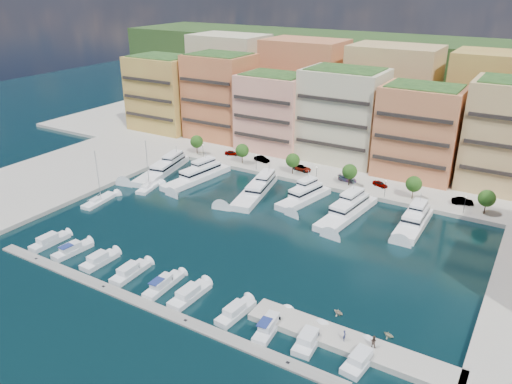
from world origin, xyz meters
TOP-DOWN VIEW (x-y plane):
  - ground at (0.00, 0.00)m, footprint 400.00×400.00m
  - north_quay at (0.00, 62.00)m, footprint 220.00×64.00m
  - west_quay at (-62.00, -8.00)m, footprint 34.00×76.00m
  - hillside at (0.00, 110.00)m, footprint 240.00×40.00m
  - south_pontoon at (-3.00, -30.00)m, footprint 72.00×2.20m
  - finger_pier at (30.00, -22.00)m, footprint 32.00×5.00m
  - apartment_0 at (-66.00, 49.99)m, footprint 22.00×16.50m
  - apartment_1 at (-44.00, 51.99)m, footprint 20.00×16.50m
  - apartment_2 at (-23.00, 49.99)m, footprint 20.00×15.50m
  - apartment_3 at (-2.00, 51.99)m, footprint 22.00×16.50m
  - apartment_4 at (20.00, 49.99)m, footprint 20.00×15.50m
  - backblock_0 at (-55.00, 74.00)m, footprint 26.00×18.00m
  - backblock_1 at (-25.00, 74.00)m, footprint 26.00×18.00m
  - backblock_2 at (5.00, 74.00)m, footprint 26.00×18.00m
  - backblock_3 at (35.00, 74.00)m, footprint 26.00×18.00m
  - tree_0 at (-40.00, 33.50)m, footprint 3.80×3.80m
  - tree_1 at (-24.00, 33.50)m, footprint 3.80×3.80m
  - tree_2 at (-8.00, 33.50)m, footprint 3.80×3.80m
  - tree_3 at (8.00, 33.50)m, footprint 3.80×3.80m
  - tree_4 at (24.00, 33.50)m, footprint 3.80×3.80m
  - tree_5 at (40.00, 33.50)m, footprint 3.80×3.80m
  - lamppost_0 at (-36.00, 31.20)m, footprint 0.30×0.30m
  - lamppost_1 at (-18.00, 31.20)m, footprint 0.30×0.30m
  - lamppost_2 at (0.00, 31.20)m, footprint 0.30×0.30m
  - lamppost_3 at (18.00, 31.20)m, footprint 0.30×0.30m
  - lamppost_4 at (36.00, 31.20)m, footprint 0.30×0.30m
  - yacht_0 at (-40.08, 18.51)m, footprint 9.44×23.44m
  - yacht_1 at (-28.48, 18.95)m, footprint 7.56×22.24m
  - yacht_2 at (-10.50, 19.03)m, footprint 9.13×22.30m
  - yacht_3 at (1.63, 21.38)m, footprint 7.58×17.15m
  - yacht_4 at (13.53, 19.05)m, footprint 7.34×22.01m
  - yacht_5 at (27.72, 21.33)m, footprint 4.88×16.78m
  - cruiser_0 at (-33.07, -24.59)m, footprint 2.68×8.28m
  - cruiser_1 at (-26.31, -24.61)m, footprint 3.25×8.30m
  - cruiser_2 at (-18.81, -24.58)m, footprint 2.97×7.56m
  - cruiser_3 at (-10.98, -24.59)m, footprint 2.99×8.28m
  - cruiser_4 at (-3.17, -24.62)m, footprint 2.68×8.87m
  - cruiser_5 at (2.56, -24.59)m, footprint 3.11×8.63m
  - cruiser_6 at (11.75, -24.59)m, footprint 3.16×8.01m
  - cruiser_7 at (18.12, -24.62)m, footprint 3.25×9.10m
  - cruiser_8 at (24.61, -24.58)m, footprint 3.28×7.35m
  - cruiser_9 at (32.54, -24.58)m, footprint 3.60×7.71m
  - sailboat_2 at (-35.46, 6.99)m, footprint 4.30×8.21m
  - sailboat_1 at (-40.04, -5.03)m, footprint 3.91×10.04m
  - tender_3 at (34.23, -17.11)m, footprint 1.99×1.83m
  - tender_1 at (25.70, -15.92)m, footprint 2.08×1.92m
  - car_0 at (-30.34, 37.69)m, footprint 4.43×2.85m
  - car_1 at (-19.85, 37.43)m, footprint 4.98×2.49m
  - car_2 at (-6.76, 36.90)m, footprint 5.53×3.25m
  - car_3 at (6.68, 35.92)m, footprint 4.93×2.20m
  - car_4 at (15.05, 36.87)m, footprint 4.36×2.94m
  - car_5 at (34.87, 36.29)m, footprint 5.06×3.07m
  - person_0 at (29.21, -22.42)m, footprint 0.60×0.75m
  - person_1 at (33.24, -21.57)m, footprint 0.93×0.73m

SIDE VIEW (x-z plane):
  - ground at x=0.00m, z-range 0.00..0.00m
  - north_quay at x=0.00m, z-range -1.00..1.00m
  - west_quay at x=-62.00m, z-range -1.00..1.00m
  - hillside at x=0.00m, z-range -29.00..29.00m
  - south_pontoon at x=-3.00m, z-range -0.17..0.17m
  - finger_pier at x=30.00m, z-range -1.00..1.00m
  - sailboat_1 at x=-40.04m, z-range -6.29..6.91m
  - sailboat_2 at x=-35.46m, z-range -6.28..6.92m
  - tender_3 at x=34.23m, z-range 0.00..0.88m
  - tender_1 at x=25.70m, z-range 0.00..0.92m
  - cruiser_5 at x=2.56m, z-range -0.73..1.82m
  - cruiser_0 at x=-33.07m, z-range -0.73..1.82m
  - cruiser_3 at x=-10.98m, z-range -0.73..1.82m
  - cruiser_6 at x=11.75m, z-range -0.73..1.82m
  - cruiser_2 at x=-18.81m, z-range -0.73..1.82m
  - cruiser_9 at x=32.54m, z-range -0.73..1.82m
  - cruiser_8 at x=24.61m, z-range -0.73..1.82m
  - cruiser_7 at x=18.12m, z-range -0.76..1.90m
  - cruiser_4 at x=-3.17m, z-range -0.76..1.90m
  - cruiser_1 at x=-26.31m, z-range -0.76..1.90m
  - yacht_4 at x=13.53m, z-range -2.56..4.74m
  - yacht_1 at x=-28.48m, z-range -2.56..4.74m
  - yacht_0 at x=-40.08m, z-range -2.44..4.86m
  - yacht_2 at x=-10.50m, z-range -2.44..4.86m
  - yacht_5 at x=27.72m, z-range -2.44..4.86m
  - yacht_3 at x=1.63m, z-range -2.44..4.86m
  - car_4 at x=15.05m, z-range 1.00..2.38m
  - car_0 at x=-30.34m, z-range 1.00..2.40m
  - car_3 at x=6.68m, z-range 1.00..2.41m
  - car_2 at x=-6.76m, z-range 1.00..2.44m
  - car_1 at x=-19.85m, z-range 1.00..2.57m
  - car_5 at x=34.87m, z-range 1.00..2.57m
  - person_0 at x=29.21m, z-range 1.00..2.78m
  - person_1 at x=33.24m, z-range 1.00..2.92m
  - lamppost_0 at x=-36.00m, z-range 1.73..5.93m
  - lamppost_1 at x=-18.00m, z-range 1.73..5.93m
  - lamppost_2 at x=0.00m, z-range 1.73..5.93m
  - lamppost_3 at x=18.00m, z-range 1.73..5.93m
  - lamppost_4 at x=36.00m, z-range 1.73..5.93m
  - tree_0 at x=-40.00m, z-range 1.92..7.57m
  - tree_1 at x=-24.00m, z-range 1.92..7.57m
  - tree_2 at x=-8.00m, z-range 1.92..7.57m
  - tree_3 at x=8.00m, z-range 1.92..7.57m
  - tree_4 at x=24.00m, z-range 1.92..7.57m
  - tree_5 at x=40.00m, z-range 1.92..7.57m
  - apartment_2 at x=-23.00m, z-range 0.91..23.71m
  - apartment_4 at x=20.00m, z-range 0.91..24.71m
  - apartment_0 at x=-66.00m, z-range 0.91..25.71m
  - apartment_3 at x=-2.00m, z-range 0.91..26.71m
  - apartment_1 at x=-44.00m, z-range 0.91..27.71m
  - backblock_0 at x=-55.00m, z-range 1.00..31.00m
  - backblock_1 at x=-25.00m, z-range 1.00..31.00m
  - backblock_2 at x=5.00m, z-range 1.00..31.00m
  - backblock_3 at x=35.00m, z-range 1.00..31.00m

